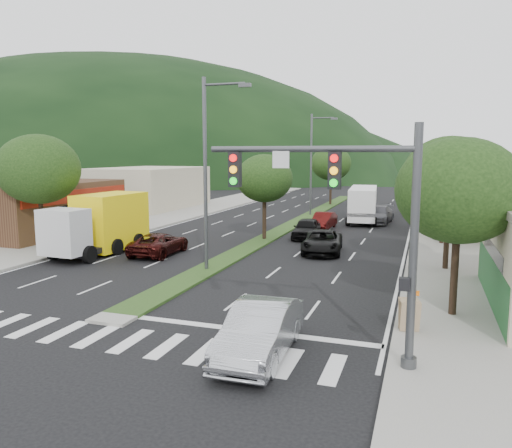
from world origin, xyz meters
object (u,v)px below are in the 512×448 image
(traffic_signal, at_px, (357,208))
(motorhome, at_px, (363,204))
(tree_r_e, at_px, (439,166))
(streetlight_mid, at_px, (313,160))
(tree_r_d, at_px, (441,165))
(box_truck, at_px, (102,225))
(car_queue_b, at_px, (379,215))
(streetlight_near, at_px, (209,165))
(car_queue_c, at_px, (323,221))
(tree_r_b, at_px, (450,176))
(suv_maroon, at_px, (159,244))
(tree_med_far, at_px, (331,163))
(tree_med_near, at_px, (264,178))
(tree_r_a, at_px, (459,191))
(sedan_silver, at_px, (260,330))
(a_frame_sign, at_px, (409,312))
(car_queue_d, at_px, (322,242))
(tree_r_c, at_px, (445,175))
(car_queue_a, at_px, (307,228))
(tree_l_a, at_px, (39,169))

(traffic_signal, height_order, motorhome, traffic_signal)
(tree_r_e, relative_size, streetlight_mid, 0.67)
(tree_r_d, distance_m, box_truck, 28.37)
(tree_r_d, height_order, car_queue_b, tree_r_d)
(traffic_signal, relative_size, streetlight_near, 0.70)
(car_queue_c, relative_size, motorhome, 0.49)
(tree_r_d, bearing_deg, tree_r_b, -90.00)
(suv_maroon, bearing_deg, streetlight_near, 145.11)
(tree_med_far, bearing_deg, tree_r_d, -49.40)
(car_queue_c, bearing_deg, tree_med_near, -110.57)
(tree_r_a, distance_m, sedan_silver, 9.09)
(streetlight_near, xyz_separation_m, box_truck, (-8.39, 2.37, -3.86))
(traffic_signal, distance_m, a_frame_sign, 5.18)
(car_queue_c, xyz_separation_m, a_frame_sign, (7.54, -23.15, 0.12))
(tree_med_far, height_order, sedan_silver, tree_med_far)
(car_queue_d, bearing_deg, tree_r_c, 29.38)
(a_frame_sign, bearing_deg, traffic_signal, -126.99)
(car_queue_a, relative_size, box_truck, 0.58)
(suv_maroon, distance_m, a_frame_sign, 17.74)
(tree_r_b, height_order, tree_r_e, tree_r_b)
(tree_r_c, xyz_separation_m, tree_med_far, (-12.00, 24.00, 0.26))
(tree_med_near, relative_size, streetlight_near, 0.60)
(suv_maroon, height_order, car_queue_d, car_queue_d)
(tree_med_near, distance_m, streetlight_near, 10.07)
(tree_med_far, xyz_separation_m, motorhome, (5.51, -13.85, -3.34))
(car_queue_b, height_order, a_frame_sign, a_frame_sign)
(tree_r_e, bearing_deg, tree_r_b, -90.00)
(suv_maroon, relative_size, a_frame_sign, 3.32)
(tree_r_d, bearing_deg, tree_r_e, 90.00)
(tree_r_c, relative_size, tree_r_d, 0.90)
(box_truck, bearing_deg, tree_med_near, -134.13)
(tree_r_d, bearing_deg, streetlight_near, -118.20)
(car_queue_c, bearing_deg, tree_r_b, -51.61)
(tree_r_e, distance_m, tree_med_near, 25.06)
(tree_l_a, height_order, streetlight_mid, streetlight_mid)
(tree_r_a, distance_m, car_queue_c, 23.02)
(tree_r_e, height_order, car_queue_c, tree_r_e)
(tree_r_b, bearing_deg, a_frame_sign, -98.20)
(tree_r_c, distance_m, tree_r_d, 10.01)
(tree_r_e, bearing_deg, tree_l_a, -129.24)
(box_truck, relative_size, motorhome, 0.90)
(tree_r_a, xyz_separation_m, tree_r_c, (0.00, 16.00, -0.07))
(tree_r_e, bearing_deg, car_queue_b, -116.25)
(streetlight_mid, relative_size, car_queue_c, 2.43)
(box_truck, bearing_deg, car_queue_c, -124.88)
(streetlight_near, bearing_deg, tree_r_b, 18.73)
(streetlight_mid, xyz_separation_m, a_frame_sign, (10.30, -31.39, -4.78))
(tree_r_a, height_order, car_queue_b, tree_r_a)
(tree_r_a, distance_m, tree_r_d, 26.00)
(car_queue_a, height_order, car_queue_c, car_queue_a)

